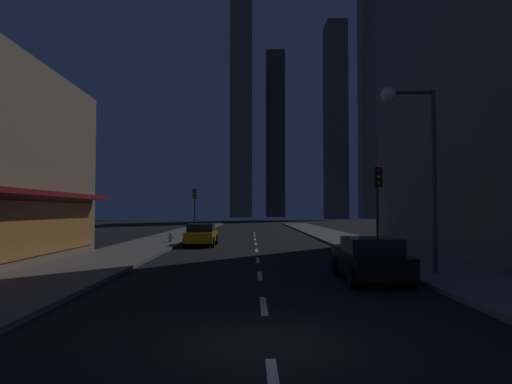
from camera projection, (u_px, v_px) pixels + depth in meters
ground_plane at (255, 238)px, 40.18m from camera, size 78.00×136.00×0.10m
sidewalk_right at (336, 236)px, 40.25m from camera, size 4.00×76.00×0.15m
sidewalk_left at (174, 237)px, 40.11m from camera, size 4.00×76.00×0.15m
lane_marking_center at (257, 251)px, 26.99m from camera, size 0.16×43.80×0.01m
skyscraper_distant_tall at (241, 110)px, 151.43m from camera, size 7.13×5.23×70.14m
skyscraper_distant_mid at (275, 134)px, 159.63m from camera, size 6.31×7.83×56.57m
skyscraper_distant_short at (335, 121)px, 127.66m from camera, size 5.44×8.89×53.60m
skyscraper_distant_slender at (373, 85)px, 134.40m from camera, size 7.23×7.48×77.02m
car_parked_near at (370, 259)px, 15.29m from camera, size 1.98×4.24×1.45m
car_parked_far at (201, 235)px, 30.58m from camera, size 1.98×4.24×1.45m
fire_hydrant_far_left at (170, 238)px, 32.20m from camera, size 0.42×0.30×0.65m
traffic_light_near_right at (378, 192)px, 21.35m from camera, size 0.32×0.48×4.20m
traffic_light_far_left at (195, 201)px, 42.62m from camera, size 0.32×0.48×4.20m
street_lamp_right at (411, 134)px, 16.60m from camera, size 1.96×0.56×6.58m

